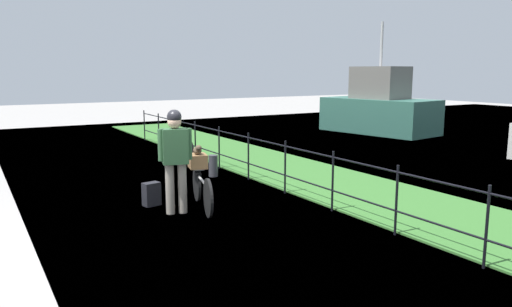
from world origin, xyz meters
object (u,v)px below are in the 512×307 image
Objects in this scene: bicycle_main at (202,189)px; backpack_on_paving at (151,194)px; moored_boat_mid at (379,108)px; cyclist_person at (175,152)px; terrier_dog at (198,150)px; mooring_bollard at (213,166)px; bicycle_parked at (175,146)px; wooden_crate at (198,161)px.

bicycle_main is 4.07× the size of backpack_on_paving.
moored_boat_mid reaches higher than bicycle_main.
cyclist_person is (0.06, -0.48, 0.67)m from bicycle_main.
terrier_dog is 2.30m from mooring_bollard.
moored_boat_mid is at bearing 120.42° from cyclist_person.
bicycle_main is 3.45× the size of mooring_bollard.
bicycle_main is 0.83m from cyclist_person.
terrier_dog is at bearing -32.52° from mooring_bollard.
wooden_crate is at bearing -16.23° from bicycle_parked.
backpack_on_paving is 0.09× the size of moored_boat_mid.
moored_boat_mid is (-5.48, 10.65, 0.71)m from backpack_on_paving.
bicycle_main is 11.70m from moored_boat_mid.
terrier_dog reaches higher than mooring_bollard.
cyclist_person is 1.00× the size of bicycle_parked.
cyclist_person is at bearing -83.33° from bicycle_main.
bicycle_main is at bearing -53.25° from backpack_on_paving.
cyclist_person reaches higher than wooden_crate.
cyclist_person is 0.38× the size of moored_boat_mid.
bicycle_main is 0.70m from terrier_dog.
bicycle_parked reaches higher than backpack_on_paving.
wooden_crate is (-0.37, 0.09, 0.41)m from bicycle_main.
bicycle_main is at bearing -16.07° from bicycle_parked.
terrier_dog is at bearing 125.39° from cyclist_person.
bicycle_main is at bearing -58.63° from moored_boat_mid.
bicycle_parked is 8.74m from moored_boat_mid.
terrier_dog is 0.19× the size of cyclist_person.
cyclist_person is at bearing -59.58° from moored_boat_mid.
wooden_crate is at bearing 126.69° from cyclist_person.
wooden_crate is at bearing -32.73° from mooring_bollard.
backpack_on_paving is at bearing -163.26° from cyclist_person.
wooden_crate is at bearing 165.87° from bicycle_main.
wooden_crate is 0.95× the size of backpack_on_paving.
bicycle_parked is at bearing -80.99° from moored_boat_mid.
wooden_crate reaches higher than mooring_bollard.
cyclist_person is 3.57× the size of mooring_bollard.
moored_boat_mid reaches higher than cyclist_person.
bicycle_main is 2.53m from mooring_bollard.
cyclist_person is 1.05m from backpack_on_paving.
terrier_dog is at bearing -16.22° from bicycle_parked.
terrier_dog reaches higher than bicycle_parked.
moored_boat_mid is (-6.08, 9.98, 0.58)m from bicycle_main.
bicycle_main reaches higher than mooring_bollard.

